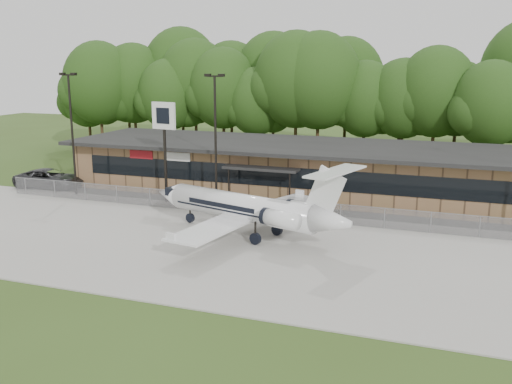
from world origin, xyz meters
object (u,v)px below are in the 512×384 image
at_px(business_jet, 249,209).
at_px(suv, 50,179).
at_px(pole_sign, 164,126).
at_px(terminal, 304,168).

height_order(business_jet, suv, business_jet).
xyz_separation_m(suv, pole_sign, (12.48, -1.25, 5.28)).
bearing_deg(pole_sign, suv, -177.17).
bearing_deg(pole_sign, terminal, 45.44).
bearing_deg(terminal, business_jet, -90.00).
relative_size(terminal, pole_sign, 5.10).
relative_size(suv, pole_sign, 0.77).
height_order(terminal, pole_sign, pole_sign).
bearing_deg(suv, business_jet, -114.83).
bearing_deg(business_jet, terminal, 106.35).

